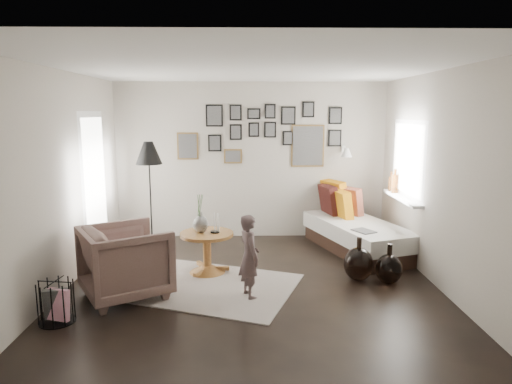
{
  "coord_description": "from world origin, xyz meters",
  "views": [
    {
      "loc": [
        -0.06,
        -5.23,
        2.1
      ],
      "look_at": [
        0.05,
        0.5,
        1.1
      ],
      "focal_mm": 32.0,
      "sensor_mm": 36.0,
      "label": 1
    }
  ],
  "objects_px": {
    "daybed": "(356,230)",
    "demijohn_small": "(389,269)",
    "vase": "(200,221)",
    "floor_lamp": "(149,157)",
    "magazine_basket": "(56,302)",
    "child": "(249,256)",
    "armchair": "(126,262)",
    "demijohn_large": "(358,264)",
    "pedestal_table": "(207,254)"
  },
  "relations": [
    {
      "from": "daybed",
      "to": "demijohn_small",
      "type": "xyz_separation_m",
      "value": [
        0.07,
        -1.44,
        -0.11
      ]
    },
    {
      "from": "vase",
      "to": "floor_lamp",
      "type": "relative_size",
      "value": 0.3
    },
    {
      "from": "vase",
      "to": "magazine_basket",
      "type": "distance_m",
      "value": 2.01
    },
    {
      "from": "demijohn_small",
      "to": "child",
      "type": "bearing_deg",
      "value": -167.58
    },
    {
      "from": "armchair",
      "to": "floor_lamp",
      "type": "height_order",
      "value": "floor_lamp"
    },
    {
      "from": "vase",
      "to": "floor_lamp",
      "type": "bearing_deg",
      "value": 130.92
    },
    {
      "from": "armchair",
      "to": "demijohn_small",
      "type": "relative_size",
      "value": 1.8
    },
    {
      "from": "armchair",
      "to": "demijohn_large",
      "type": "xyz_separation_m",
      "value": [
        2.8,
        0.45,
        -0.2
      ]
    },
    {
      "from": "demijohn_large",
      "to": "magazine_basket",
      "type": "bearing_deg",
      "value": -161.66
    },
    {
      "from": "daybed",
      "to": "armchair",
      "type": "bearing_deg",
      "value": -168.78
    },
    {
      "from": "vase",
      "to": "magazine_basket",
      "type": "relative_size",
      "value": 1.17
    },
    {
      "from": "armchair",
      "to": "demijohn_small",
      "type": "bearing_deg",
      "value": -115.04
    },
    {
      "from": "daybed",
      "to": "demijohn_small",
      "type": "height_order",
      "value": "daybed"
    },
    {
      "from": "daybed",
      "to": "magazine_basket",
      "type": "xyz_separation_m",
      "value": [
        -3.62,
        -2.43,
        -0.09
      ]
    },
    {
      "from": "armchair",
      "to": "magazine_basket",
      "type": "xyz_separation_m",
      "value": [
        -0.54,
        -0.65,
        -0.21
      ]
    },
    {
      "from": "vase",
      "to": "daybed",
      "type": "distance_m",
      "value": 2.53
    },
    {
      "from": "magazine_basket",
      "to": "child",
      "type": "xyz_separation_m",
      "value": [
        1.96,
        0.61,
        0.27
      ]
    },
    {
      "from": "demijohn_large",
      "to": "vase",
      "type": "bearing_deg",
      "value": 170.88
    },
    {
      "from": "floor_lamp",
      "to": "demijohn_large",
      "type": "xyz_separation_m",
      "value": [
        2.87,
        -1.3,
        -1.23
      ]
    },
    {
      "from": "vase",
      "to": "demijohn_large",
      "type": "xyz_separation_m",
      "value": [
        2.02,
        -0.32,
        -0.49
      ]
    },
    {
      "from": "daybed",
      "to": "magazine_basket",
      "type": "bearing_deg",
      "value": -164.87
    },
    {
      "from": "vase",
      "to": "magazine_basket",
      "type": "xyz_separation_m",
      "value": [
        -1.32,
        -1.43,
        -0.49
      ]
    },
    {
      "from": "daybed",
      "to": "floor_lamp",
      "type": "bearing_deg",
      "value": 161.54
    },
    {
      "from": "pedestal_table",
      "to": "demijohn_large",
      "type": "relative_size",
      "value": 1.26
    },
    {
      "from": "armchair",
      "to": "pedestal_table",
      "type": "bearing_deg",
      "value": -79.81
    },
    {
      "from": "pedestal_table",
      "to": "demijohn_small",
      "type": "height_order",
      "value": "pedestal_table"
    },
    {
      "from": "daybed",
      "to": "demijohn_small",
      "type": "bearing_deg",
      "value": -105.87
    },
    {
      "from": "child",
      "to": "demijohn_small",
      "type": "bearing_deg",
      "value": -99.32
    },
    {
      "from": "magazine_basket",
      "to": "demijohn_small",
      "type": "distance_m",
      "value": 3.82
    },
    {
      "from": "magazine_basket",
      "to": "pedestal_table",
      "type": "bearing_deg",
      "value": 45.16
    },
    {
      "from": "daybed",
      "to": "child",
      "type": "bearing_deg",
      "value": -151.1
    },
    {
      "from": "demijohn_large",
      "to": "armchair",
      "type": "bearing_deg",
      "value": -170.79
    },
    {
      "from": "pedestal_table",
      "to": "demijohn_large",
      "type": "bearing_deg",
      "value": -8.92
    },
    {
      "from": "magazine_basket",
      "to": "demijohn_large",
      "type": "relative_size",
      "value": 0.77
    },
    {
      "from": "pedestal_table",
      "to": "daybed",
      "type": "relative_size",
      "value": 0.32
    },
    {
      "from": "armchair",
      "to": "demijohn_small",
      "type": "xyz_separation_m",
      "value": [
        3.15,
        0.33,
        -0.23
      ]
    },
    {
      "from": "armchair",
      "to": "child",
      "type": "relative_size",
      "value": 0.94
    },
    {
      "from": "armchair",
      "to": "floor_lamp",
      "type": "distance_m",
      "value": 2.04
    },
    {
      "from": "pedestal_table",
      "to": "vase",
      "type": "bearing_deg",
      "value": 165.96
    },
    {
      "from": "floor_lamp",
      "to": "demijohn_small",
      "type": "height_order",
      "value": "floor_lamp"
    },
    {
      "from": "pedestal_table",
      "to": "daybed",
      "type": "height_order",
      "value": "daybed"
    },
    {
      "from": "daybed",
      "to": "pedestal_table",
      "type": "bearing_deg",
      "value": -174.09
    },
    {
      "from": "armchair",
      "to": "magazine_basket",
      "type": "height_order",
      "value": "armchair"
    },
    {
      "from": "demijohn_large",
      "to": "child",
      "type": "bearing_deg",
      "value": -160.06
    },
    {
      "from": "armchair",
      "to": "child",
      "type": "xyz_separation_m",
      "value": [
        1.42,
        -0.05,
        0.07
      ]
    },
    {
      "from": "floor_lamp",
      "to": "child",
      "type": "xyz_separation_m",
      "value": [
        1.48,
        -1.81,
        -0.96
      ]
    },
    {
      "from": "vase",
      "to": "demijohn_small",
      "type": "relative_size",
      "value": 0.99
    },
    {
      "from": "daybed",
      "to": "child",
      "type": "height_order",
      "value": "daybed"
    },
    {
      "from": "daybed",
      "to": "floor_lamp",
      "type": "xyz_separation_m",
      "value": [
        -3.14,
        -0.01,
        1.14
      ]
    },
    {
      "from": "demijohn_large",
      "to": "child",
      "type": "height_order",
      "value": "child"
    }
  ]
}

